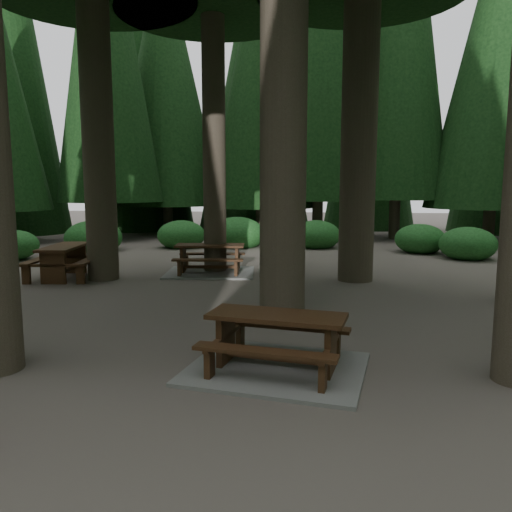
# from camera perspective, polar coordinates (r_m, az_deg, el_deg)

# --- Properties ---
(ground) EXTENTS (80.00, 80.00, 0.00)m
(ground) POSITION_cam_1_polar(r_m,az_deg,el_deg) (9.32, -2.06, -7.14)
(ground) COLOR #575147
(ground) RESTS_ON ground
(picnic_table_a) EXTENTS (2.56, 2.24, 0.77)m
(picnic_table_a) POSITION_cam_1_polar(r_m,az_deg,el_deg) (6.71, 2.37, -10.85)
(picnic_table_a) COLOR gray
(picnic_table_a) RESTS_ON ground
(picnic_table_b) EXTENTS (1.92, 2.25, 0.88)m
(picnic_table_b) POSITION_cam_1_polar(r_m,az_deg,el_deg) (14.19, -21.05, -0.07)
(picnic_table_b) COLOR #371F10
(picnic_table_b) RESTS_ON ground
(picnic_table_c) EXTENTS (2.65, 2.28, 0.83)m
(picnic_table_c) POSITION_cam_1_polar(r_m,az_deg,el_deg) (14.08, -5.26, -0.85)
(picnic_table_c) COLOR gray
(picnic_table_c) RESTS_ON ground
(shrub_ring) EXTENTS (23.86, 24.64, 1.49)m
(shrub_ring) POSITION_cam_1_polar(r_m,az_deg,el_deg) (9.87, 2.70, -3.91)
(shrub_ring) COLOR #1B4E1A
(shrub_ring) RESTS_ON ground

